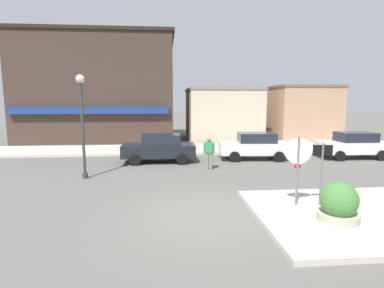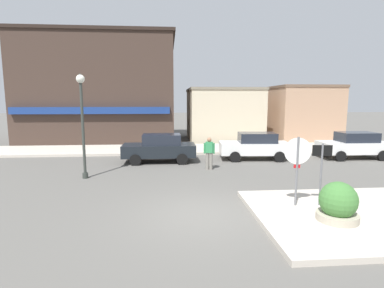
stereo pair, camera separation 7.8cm
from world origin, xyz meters
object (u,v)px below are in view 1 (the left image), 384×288
Objects in this scene: one_way_sign at (322,168)px; lamp_post at (82,111)px; planter at (339,206)px; parked_car_second at (255,145)px; parked_car_nearest at (159,148)px; parked_car_third at (353,145)px; pedestrian_crossing_near at (209,152)px; stop_sign at (298,162)px.

one_way_sign is 0.46× the size of lamp_post.
parked_car_second is at bearing 87.11° from planter.
parked_car_nearest is 5.54m from parked_car_second.
parked_car_third is at bearing 55.21° from planter.
one_way_sign is at bearing -56.73° from parked_car_nearest.
planter is 7.47m from pedestrian_crossing_near.
parked_car_third is at bearing -1.86° from parked_car_second.
pedestrian_crossing_near is at bearing 108.51° from stop_sign.
parked_car_nearest is 11.48m from parked_car_third.
stop_sign is at bearing 176.20° from one_way_sign.
parked_car_third is at bearing 13.34° from lamp_post.
one_way_sign is 1.44m from planter.
pedestrian_crossing_near is (-2.68, 5.80, -0.46)m from one_way_sign.
parked_car_third is (6.30, 8.04, -0.52)m from one_way_sign.
lamp_post is at bearing 145.02° from planter.
one_way_sign is at bearing -28.57° from lamp_post.
parked_car_third is (6.42, 9.25, 0.25)m from planter.
stop_sign is 8.96m from lamp_post.
planter is at bearing -69.97° from pedestrian_crossing_near.
lamp_post is at bearing 151.43° from one_way_sign.
planter is at bearing -34.98° from lamp_post.
parked_car_nearest is (3.19, 3.33, -2.15)m from lamp_post.
parked_car_second is 3.89m from pedestrian_crossing_near.
planter is 0.30× the size of parked_car_second.
parked_car_third is 9.26m from pedestrian_crossing_near.
planter is (-0.12, -1.21, -0.77)m from one_way_sign.
planter is at bearing -95.79° from one_way_sign.
planter is 11.26m from parked_car_third.
one_way_sign is (0.75, -0.05, -0.19)m from stop_sign.
parked_car_second is at bearing 87.54° from one_way_sign.
one_way_sign reaches higher than parked_car_third.
stop_sign reaches higher than pedestrian_crossing_near.
one_way_sign reaches higher than planter.
lamp_post is at bearing -166.66° from parked_car_third.
stop_sign is at bearing -71.49° from pedestrian_crossing_near.
parked_car_nearest is 3.25m from pedestrian_crossing_near.
planter is 10.34m from lamp_post.
stop_sign is at bearing -60.58° from parked_car_nearest.
parked_car_second is (0.48, 9.44, 0.25)m from planter.
lamp_post is at bearing -157.17° from parked_car_second.
pedestrian_crossing_near is at bearing 110.03° from planter.
parked_car_third is at bearing 13.98° from pedestrian_crossing_near.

